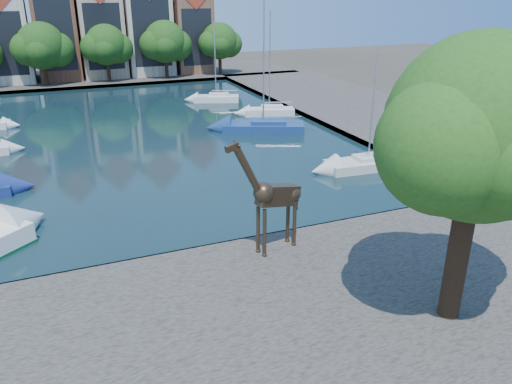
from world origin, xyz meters
The scene contains 20 objects.
ground centered at (0.00, 0.00, 0.00)m, with size 160.00×160.00×0.00m, color #38332B.
water_basin centered at (0.00, 24.00, 0.04)m, with size 38.00×50.00×0.08m, color black.
near_quay centered at (0.00, -7.00, 0.25)m, with size 50.00×14.00×0.50m, color #534F48.
far_quay centered at (0.00, 56.00, 0.25)m, with size 60.00×16.00×0.50m, color #534F48.
right_quay centered at (25.00, 24.00, 0.25)m, with size 14.00×52.00×0.50m, color #534F48.
plane_tree centered at (7.62, -9.01, 7.67)m, with size 8.32×6.40×10.62m.
townhouse_west_inner centered at (-10.50, 55.99, 7.35)m, with size 6.43×9.18×15.15m.
townhouse_center centered at (-4.00, 55.99, 8.36)m, with size 5.44×9.18×16.93m.
townhouse_east_inner centered at (2.00, 55.99, 7.73)m, with size 5.94×9.18×15.79m.
townhouse_east_mid centered at (8.50, 55.99, 8.10)m, with size 6.43×9.18×16.65m.
townhouse_east_end centered at (15.00, 55.99, 7.11)m, with size 5.44×9.18×14.43m.
far_tree_mid_west centered at (-5.89, 50.49, 5.29)m, with size 7.80×6.00×8.00m.
far_tree_mid_east centered at (2.10, 50.49, 5.13)m, with size 7.02×5.40×7.52m.
far_tree_east centered at (10.11, 50.49, 5.24)m, with size 7.54×5.80×7.84m.
far_tree_far_east centered at (18.09, 50.49, 5.08)m, with size 6.76×5.20×7.36m.
giraffe_statue centered at (3.24, -1.72, 3.33)m, with size 4.00×1.40×5.77m.
sailboat_right_a centered at (15.00, 7.57, 0.59)m, with size 6.36×2.60×8.65m.
sailboat_right_b centered at (12.00, 19.97, 0.65)m, with size 7.78×5.30×11.38m.
sailboat_right_c centered at (15.00, 25.48, 0.66)m, with size 5.36×3.18×10.24m.
sailboat_right_d centered at (12.00, 33.99, 0.62)m, with size 5.48×3.48×8.86m.
Camera 1 is at (-5.54, -21.16, 12.21)m, focal length 35.00 mm.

